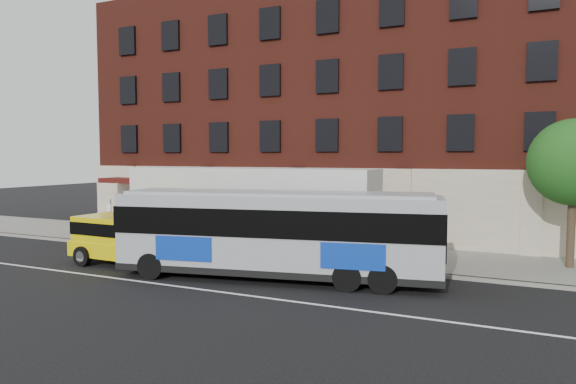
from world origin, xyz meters
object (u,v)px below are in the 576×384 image
at_px(city_bus, 277,231).
at_px(shipping_container, 249,212).
at_px(sign_pole, 110,218).
at_px(street_tree, 575,166).
at_px(yellow_suv, 125,237).

bearing_deg(city_bus, shipping_container, 130.82).
bearing_deg(sign_pole, shipping_container, 7.21).
distance_m(street_tree, city_bus, 12.60).
bearing_deg(city_bus, street_tree, 31.45).
xyz_separation_m(sign_pole, city_bus, (11.51, -3.10, 0.44)).
bearing_deg(street_tree, yellow_suv, -159.00).
height_order(yellow_suv, shipping_container, shipping_container).
distance_m(yellow_suv, shipping_container, 5.90).
height_order(street_tree, yellow_suv, street_tree).
height_order(sign_pole, shipping_container, shipping_container).
distance_m(sign_pole, shipping_container, 8.05).
relative_size(street_tree, yellow_suv, 1.10).
bearing_deg(shipping_container, city_bus, -49.18).
xyz_separation_m(yellow_suv, shipping_container, (3.72, 4.50, 0.86)).
relative_size(city_bus, shipping_container, 1.01).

